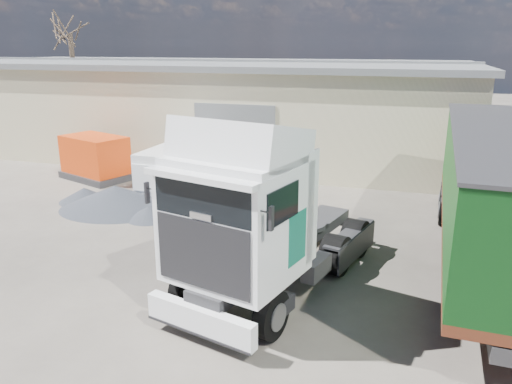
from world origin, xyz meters
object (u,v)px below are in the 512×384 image
(bare_tree, at_px, (69,20))
(tractor_unit, at_px, (257,225))
(panel_van, at_px, (178,167))
(box_trailer, at_px, (495,185))
(orange_skip, at_px, (96,160))

(bare_tree, relative_size, tractor_unit, 1.27)
(tractor_unit, bearing_deg, panel_van, 141.12)
(panel_van, bearing_deg, box_trailer, -19.14)
(panel_van, bearing_deg, bare_tree, 141.14)
(tractor_unit, bearing_deg, bare_tree, 149.13)
(box_trailer, xyz_separation_m, orange_skip, (-16.74, 5.32, -1.58))
(tractor_unit, distance_m, box_trailer, 7.01)
(tractor_unit, bearing_deg, orange_skip, 154.95)
(bare_tree, xyz_separation_m, orange_skip, (9.57, -11.96, -7.02))
(tractor_unit, relative_size, orange_skip, 1.97)
(tractor_unit, height_order, panel_van, tractor_unit)
(bare_tree, relative_size, panel_van, 1.99)
(panel_van, height_order, orange_skip, orange_skip)
(orange_skip, bearing_deg, box_trailer, 3.12)
(box_trailer, bearing_deg, bare_tree, 149.58)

